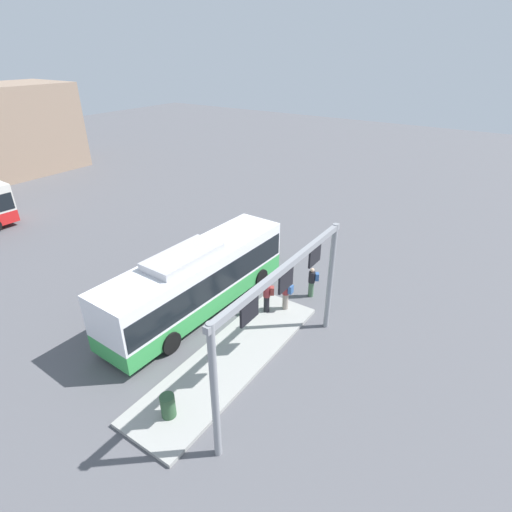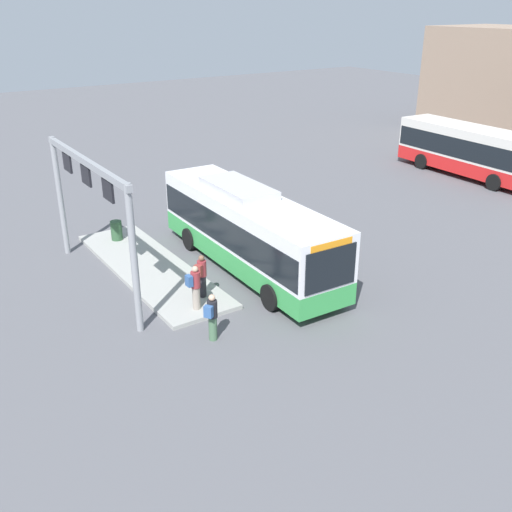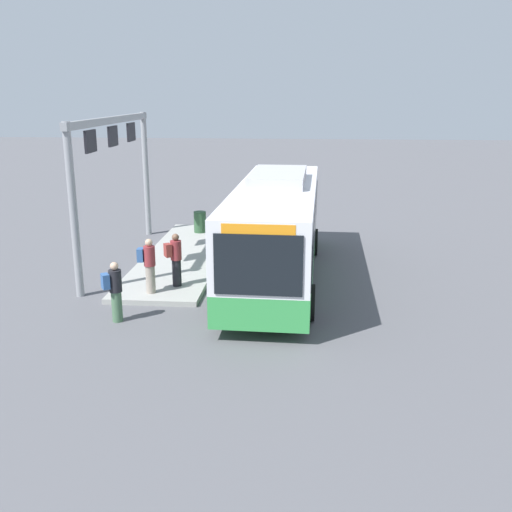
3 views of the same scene
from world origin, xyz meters
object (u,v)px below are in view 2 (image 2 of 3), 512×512
object	(u,v)px
bus_main	(248,227)
bus_background_left	(469,148)
trash_bin	(117,230)
person_boarding	(212,316)
person_waiting_near	(202,275)
person_waiting_mid	(195,286)

from	to	relation	value
bus_main	bus_background_left	xyz separation A→B (m)	(-4.11, 19.40, -0.03)
trash_bin	person_boarding	bearing A→B (deg)	-3.20
bus_main	person_waiting_near	xyz separation A→B (m)	(1.49, -3.03, -0.76)
bus_main	person_waiting_mid	size ratio (longest dim) A/B	6.43
person_waiting_mid	trash_bin	distance (m)	7.91
person_boarding	person_waiting_mid	xyz separation A→B (m)	(-1.94, 0.42, 0.16)
bus_background_left	person_waiting_near	size ratio (longest dim) A/B	5.91
person_boarding	person_waiting_mid	world-z (taller)	person_waiting_mid
bus_main	person_waiting_mid	world-z (taller)	bus_main
person_boarding	person_waiting_near	xyz separation A→B (m)	(-2.63, 1.07, 0.16)
bus_main	bus_background_left	size ratio (longest dim) A/B	1.09
person_boarding	trash_bin	distance (m)	9.86
bus_background_left	trash_bin	bearing A→B (deg)	-91.57
bus_main	person_boarding	size ratio (longest dim) A/B	6.43
bus_background_left	person_boarding	size ratio (longest dim) A/B	5.91
bus_background_left	person_waiting_near	bearing A→B (deg)	-73.55
person_waiting_mid	person_waiting_near	bearing A→B (deg)	43.57
bus_background_left	trash_bin	distance (m)	23.03
person_boarding	person_waiting_near	world-z (taller)	person_waiting_near
person_waiting_near	person_waiting_mid	distance (m)	0.95
person_boarding	trash_bin	bearing A→B (deg)	53.79
bus_background_left	person_waiting_near	xyz separation A→B (m)	(5.60, -22.43, -0.73)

